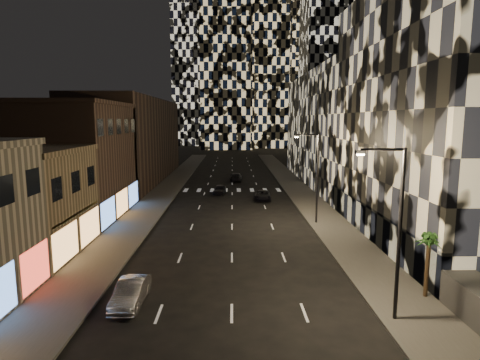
{
  "coord_description": "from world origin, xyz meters",
  "views": [
    {
      "loc": [
        0.06,
        -9.66,
        10.51
      ],
      "look_at": [
        0.63,
        20.3,
        6.0
      ],
      "focal_mm": 30.0,
      "sensor_mm": 36.0,
      "label": 1
    }
  ],
  "objects_px": {
    "palm_tree": "(429,244)",
    "car_dark_midlane": "(220,190)",
    "streetlight_near": "(396,222)",
    "car_dark_rightlane": "(262,195)",
    "streetlight_far": "(315,172)",
    "car_silver_parked": "(131,293)",
    "car_dark_oncoming": "(236,177)"
  },
  "relations": [
    {
      "from": "palm_tree",
      "to": "car_dark_rightlane",
      "type": "bearing_deg",
      "value": 104.22
    },
    {
      "from": "car_silver_parked",
      "to": "car_dark_midlane",
      "type": "height_order",
      "value": "car_silver_parked"
    },
    {
      "from": "streetlight_far",
      "to": "car_dark_midlane",
      "type": "bearing_deg",
      "value": 121.27
    },
    {
      "from": "car_dark_midlane",
      "to": "car_dark_rightlane",
      "type": "xyz_separation_m",
      "value": [
        5.8,
        -4.49,
        -0.03
      ]
    },
    {
      "from": "car_dark_midlane",
      "to": "car_dark_rightlane",
      "type": "relative_size",
      "value": 0.85
    },
    {
      "from": "streetlight_near",
      "to": "palm_tree",
      "type": "xyz_separation_m",
      "value": [
        3.15,
        2.63,
        -2.01
      ]
    },
    {
      "from": "palm_tree",
      "to": "streetlight_far",
      "type": "bearing_deg",
      "value": 100.27
    },
    {
      "from": "streetlight_near",
      "to": "car_dark_rightlane",
      "type": "relative_size",
      "value": 1.98
    },
    {
      "from": "streetlight_near",
      "to": "car_dark_rightlane",
      "type": "distance_m",
      "value": 32.86
    },
    {
      "from": "streetlight_far",
      "to": "car_dark_rightlane",
      "type": "height_order",
      "value": "streetlight_far"
    },
    {
      "from": "car_dark_oncoming",
      "to": "palm_tree",
      "type": "bearing_deg",
      "value": 107.14
    },
    {
      "from": "palm_tree",
      "to": "car_dark_oncoming",
      "type": "bearing_deg",
      "value": 103.12
    },
    {
      "from": "palm_tree",
      "to": "car_silver_parked",
      "type": "bearing_deg",
      "value": -178.51
    },
    {
      "from": "car_silver_parked",
      "to": "car_dark_rightlane",
      "type": "xyz_separation_m",
      "value": [
        9.8,
        30.05,
        -0.07
      ]
    },
    {
      "from": "streetlight_near",
      "to": "palm_tree",
      "type": "height_order",
      "value": "streetlight_near"
    },
    {
      "from": "car_dark_oncoming",
      "to": "car_dark_rightlane",
      "type": "xyz_separation_m",
      "value": [
        3.3,
        -16.73,
        -0.09
      ]
    },
    {
      "from": "streetlight_far",
      "to": "car_dark_midlane",
      "type": "distance_m",
      "value": 20.12
    },
    {
      "from": "streetlight_far",
      "to": "car_dark_oncoming",
      "type": "xyz_separation_m",
      "value": [
        -7.66,
        28.96,
        -4.63
      ]
    },
    {
      "from": "streetlight_far",
      "to": "streetlight_near",
      "type": "bearing_deg",
      "value": -90.0
    },
    {
      "from": "streetlight_far",
      "to": "car_dark_oncoming",
      "type": "distance_m",
      "value": 30.31
    },
    {
      "from": "car_dark_oncoming",
      "to": "car_silver_parked",
      "type": "bearing_deg",
      "value": 86.11
    },
    {
      "from": "streetlight_near",
      "to": "palm_tree",
      "type": "relative_size",
      "value": 2.33
    },
    {
      "from": "palm_tree",
      "to": "car_dark_midlane",
      "type": "bearing_deg",
      "value": 111.31
    },
    {
      "from": "car_silver_parked",
      "to": "palm_tree",
      "type": "bearing_deg",
      "value": 2.48
    },
    {
      "from": "streetlight_near",
      "to": "car_dark_rightlane",
      "type": "height_order",
      "value": "streetlight_near"
    },
    {
      "from": "streetlight_far",
      "to": "car_dark_oncoming",
      "type": "relative_size",
      "value": 1.8
    },
    {
      "from": "streetlight_far",
      "to": "car_dark_oncoming",
      "type": "height_order",
      "value": "streetlight_far"
    },
    {
      "from": "streetlight_near",
      "to": "car_silver_parked",
      "type": "bearing_deg",
      "value": 171.23
    },
    {
      "from": "car_dark_rightlane",
      "to": "car_silver_parked",
      "type": "bearing_deg",
      "value": -105.25
    },
    {
      "from": "car_silver_parked",
      "to": "car_dark_oncoming",
      "type": "distance_m",
      "value": 47.23
    },
    {
      "from": "streetlight_far",
      "to": "palm_tree",
      "type": "xyz_separation_m",
      "value": [
        3.15,
        -17.37,
        -2.01
      ]
    },
    {
      "from": "streetlight_far",
      "to": "palm_tree",
      "type": "height_order",
      "value": "streetlight_far"
    }
  ]
}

